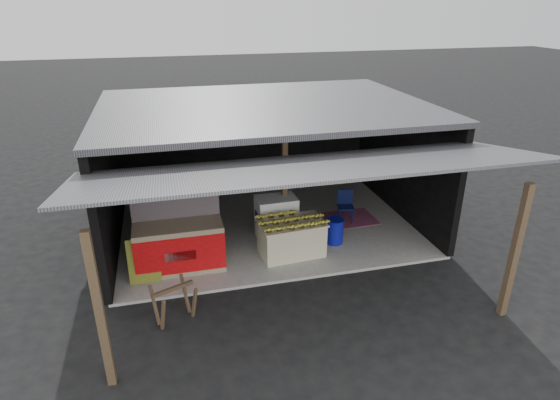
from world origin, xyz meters
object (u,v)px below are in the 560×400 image
object	(u,v)px
neighbor_stall	(179,244)
water_barrel	(335,232)
banana_table	(291,238)
sawhorse	(174,300)
plastic_chair	(345,203)
white_crate	(276,218)

from	to	relation	value
neighbor_stall	water_barrel	world-z (taller)	neighbor_stall
banana_table	sawhorse	distance (m)	3.04
neighbor_stall	water_barrel	xyz separation A→B (m)	(3.43, 0.22, -0.27)
neighbor_stall	plastic_chair	world-z (taller)	neighbor_stall
neighbor_stall	sawhorse	bearing A→B (deg)	-96.55
banana_table	neighbor_stall	size ratio (longest dim) A/B	0.80
water_barrel	banana_table	bearing A→B (deg)	-167.61
banana_table	plastic_chair	distance (m)	2.14
white_crate	neighbor_stall	size ratio (longest dim) A/B	0.55
water_barrel	plastic_chair	bearing A→B (deg)	57.96
banana_table	plastic_chair	world-z (taller)	plastic_chair
banana_table	white_crate	bearing A→B (deg)	94.64
neighbor_stall	sawhorse	world-z (taller)	neighbor_stall
white_crate	banana_table	bearing A→B (deg)	-82.91
water_barrel	white_crate	bearing A→B (deg)	154.92
white_crate	neighbor_stall	bearing A→B (deg)	-162.53
banana_table	neighbor_stall	world-z (taller)	neighbor_stall
water_barrel	plastic_chair	xyz separation A→B (m)	(0.64, 1.02, 0.19)
sawhorse	water_barrel	xyz separation A→B (m)	(3.63, 1.90, -0.11)
sawhorse	plastic_chair	distance (m)	5.17
white_crate	neighbor_stall	distance (m)	2.35
white_crate	water_barrel	distance (m)	1.36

